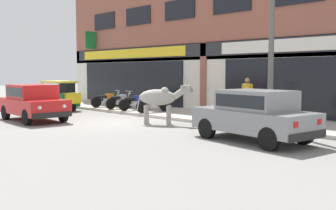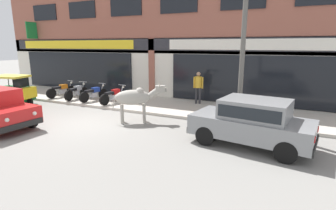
# 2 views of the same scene
# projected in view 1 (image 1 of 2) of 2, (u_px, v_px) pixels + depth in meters

# --- Properties ---
(ground_plane) EXTENTS (90.00, 90.00, 0.00)m
(ground_plane) POSITION_uv_depth(u_px,v_px,m) (110.00, 122.00, 15.35)
(ground_plane) COLOR gray
(sidewalk) EXTENTS (19.00, 3.48, 0.12)m
(sidewalk) POSITION_uv_depth(u_px,v_px,m) (179.00, 113.00, 18.11)
(sidewalk) COLOR #B7AFA3
(sidewalk) RESTS_ON ground
(shop_building) EXTENTS (23.00, 1.40, 8.57)m
(shop_building) POSITION_uv_depth(u_px,v_px,m) (207.00, 29.00, 19.18)
(shop_building) COLOR #8E5142
(shop_building) RESTS_ON ground
(cow) EXTENTS (1.90, 1.38, 1.61)m
(cow) POSITION_uv_depth(u_px,v_px,m) (160.00, 98.00, 14.69)
(cow) COLOR #9E998E
(cow) RESTS_ON ground
(car_0) EXTENTS (3.69, 1.83, 1.46)m
(car_0) POSITION_uv_depth(u_px,v_px,m) (33.00, 101.00, 15.81)
(car_0) COLOR black
(car_0) RESTS_ON ground
(car_1) EXTENTS (3.76, 2.08, 1.46)m
(car_1) POSITION_uv_depth(u_px,v_px,m) (255.00, 113.00, 11.07)
(car_1) COLOR black
(car_1) RESTS_ON ground
(auto_rickshaw) EXTENTS (2.11, 1.47, 1.52)m
(auto_rickshaw) POSITION_uv_depth(u_px,v_px,m) (61.00, 98.00, 19.89)
(auto_rickshaw) COLOR black
(auto_rickshaw) RESTS_ON ground
(motorcycle_0) EXTENTS (0.65, 1.79, 0.88)m
(motorcycle_0) POSITION_uv_depth(u_px,v_px,m) (107.00, 100.00, 20.74)
(motorcycle_0) COLOR black
(motorcycle_0) RESTS_ON sidewalk
(motorcycle_1) EXTENTS (0.52, 1.81, 0.88)m
(motorcycle_1) POSITION_uv_depth(u_px,v_px,m) (120.00, 101.00, 19.86)
(motorcycle_1) COLOR black
(motorcycle_1) RESTS_ON sidewalk
(motorcycle_2) EXTENTS (0.62, 1.80, 0.88)m
(motorcycle_2) POSITION_uv_depth(u_px,v_px,m) (136.00, 102.00, 19.02)
(motorcycle_2) COLOR black
(motorcycle_2) RESTS_ON sidewalk
(motorcycle_3) EXTENTS (0.63, 1.80, 0.88)m
(motorcycle_3) POSITION_uv_depth(u_px,v_px,m) (154.00, 104.00, 18.04)
(motorcycle_3) COLOR black
(motorcycle_3) RESTS_ON sidewalk
(pedestrian) EXTENTS (0.50, 0.32, 1.60)m
(pedestrian) POSITION_uv_depth(u_px,v_px,m) (247.00, 93.00, 16.44)
(pedestrian) COLOR #2D2D33
(pedestrian) RESTS_ON sidewalk
(utility_pole) EXTENTS (0.18, 0.18, 5.38)m
(utility_pole) POSITION_uv_depth(u_px,v_px,m) (271.00, 46.00, 12.93)
(utility_pole) COLOR #595651
(utility_pole) RESTS_ON sidewalk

